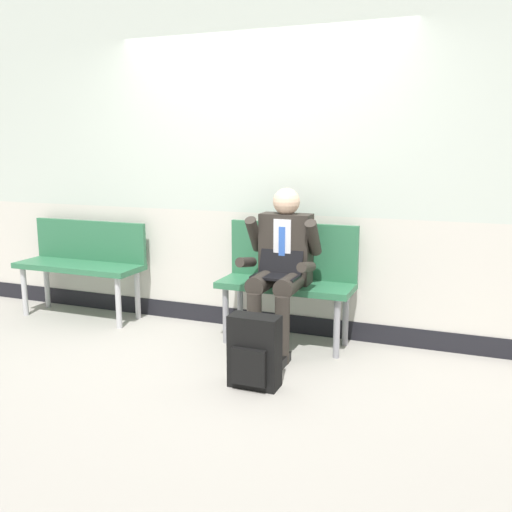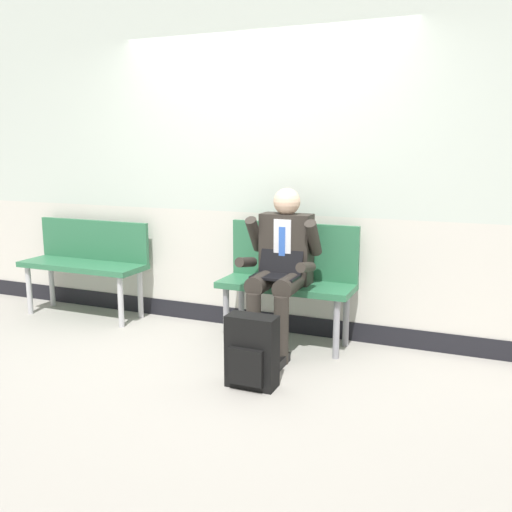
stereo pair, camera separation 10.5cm
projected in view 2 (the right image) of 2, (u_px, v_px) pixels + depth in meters
The scene contains 6 objects.
ground_plane at pixel (227, 353), 4.38m from camera, with size 18.00×18.00×0.00m, color #9E9991.
station_wall at pixel (262, 153), 4.74m from camera, with size 6.38×0.14×3.06m.
bench_with_person at pixel (289, 274), 4.54m from camera, with size 1.08×0.42×0.97m.
bench_empty at pixel (87, 258), 5.31m from camera, with size 1.21×0.42×0.89m.
person_seated at pixel (281, 265), 4.34m from camera, with size 0.57×0.70×1.26m.
backpack at pixel (251, 353), 3.73m from camera, with size 0.33×0.20×0.49m.
Camera 2 is at (1.82, -3.74, 1.58)m, focal length 39.65 mm.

